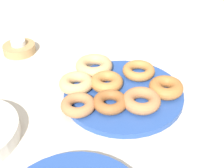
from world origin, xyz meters
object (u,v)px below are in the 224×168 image
at_px(donut_plate, 124,94).
at_px(donut_1, 139,71).
at_px(donut_2, 94,66).
at_px(donut_4, 141,100).
at_px(donut_0, 107,82).
at_px(donut_7, 78,105).
at_px(donut_5, 76,83).
at_px(candle_holder, 19,49).
at_px(tealight, 18,43).
at_px(donut_6, 166,88).
at_px(donut_3, 110,102).

bearing_deg(donut_plate, donut_1, -48.75).
height_order(donut_2, donut_4, donut_2).
xyz_separation_m(donut_plate, donut_1, (0.06, -0.06, 0.02)).
height_order(donut_0, donut_1, donut_0).
bearing_deg(donut_1, donut_plate, 131.25).
bearing_deg(donut_4, donut_7, 75.59).
distance_m(donut_2, donut_5, 0.09).
bearing_deg(donut_2, donut_4, -161.46).
xyz_separation_m(donut_plate, candle_holder, (0.30, 0.22, 0.01)).
bearing_deg(tealight, donut_2, -137.47).
relative_size(donut_6, donut_7, 1.06).
xyz_separation_m(donut_3, donut_4, (-0.02, -0.07, 0.00)).
relative_size(donut_5, candle_holder, 0.88).
height_order(donut_1, donut_5, donut_5).
distance_m(candle_holder, tealight, 0.02).
bearing_deg(donut_6, donut_2, 41.41).
bearing_deg(tealight, donut_0, -145.93).
bearing_deg(donut_3, donut_plate, -50.48).
distance_m(donut_2, donut_4, 0.18).
height_order(donut_0, tealight, same).
distance_m(donut_1, donut_3, 0.15).
relative_size(donut_3, donut_7, 1.01).
distance_m(donut_4, tealight, 0.43).
bearing_deg(donut_4, donut_plate, 17.05).
bearing_deg(donut_0, donut_2, 5.53).
bearing_deg(donut_plate, tealight, 35.27).
distance_m(donut_plate, donut_3, 0.07).
distance_m(donut_plate, tealight, 0.37).
height_order(donut_0, donut_7, donut_0).
distance_m(donut_plate, donut_7, 0.12).
height_order(donut_2, donut_5, donut_2).
height_order(donut_7, tealight, tealight).
relative_size(donut_5, tealight, 1.97).
xyz_separation_m(candle_holder, tealight, (0.00, -0.00, 0.02)).
distance_m(donut_0, donut_3, 0.08).
xyz_separation_m(donut_7, candle_holder, (0.33, 0.10, -0.01)).
relative_size(donut_plate, donut_2, 2.97).
bearing_deg(candle_holder, donut_1, -131.67).
relative_size(donut_6, tealight, 1.94).
height_order(donut_1, donut_7, same).
bearing_deg(donut_7, donut_5, -11.63).
distance_m(donut_6, donut_7, 0.21).
height_order(donut_2, candle_holder, donut_2).
bearing_deg(donut_5, candle_holder, 24.15).
xyz_separation_m(donut_3, candle_holder, (0.34, 0.17, -0.01)).
xyz_separation_m(donut_3, donut_5, (0.09, 0.05, 0.00)).
bearing_deg(tealight, donut_1, -131.67).
bearing_deg(donut_1, candle_holder, 48.33).
distance_m(donut_plate, donut_1, 0.09).
height_order(donut_0, donut_4, same).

